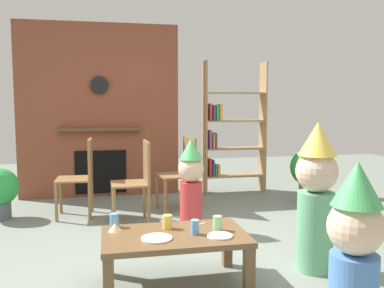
% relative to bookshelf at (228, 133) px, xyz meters
% --- Properties ---
extents(ground_plane, '(12.00, 12.00, 0.00)m').
position_rel_bookshelf_xyz_m(ground_plane, '(-1.10, -2.40, -0.88)').
color(ground_plane, gray).
extents(brick_fireplace_feature, '(2.20, 0.28, 2.40)m').
position_rel_bookshelf_xyz_m(brick_fireplace_feature, '(-1.82, 0.20, 0.31)').
color(brick_fireplace_feature, brown).
rests_on(brick_fireplace_feature, ground_plane).
extents(bookshelf, '(0.90, 0.28, 1.90)m').
position_rel_bookshelf_xyz_m(bookshelf, '(0.00, 0.00, 0.00)').
color(bookshelf, '#9E7A51').
rests_on(bookshelf, ground_plane).
extents(coffee_table, '(1.03, 0.61, 0.38)m').
position_rel_bookshelf_xyz_m(coffee_table, '(-1.26, -2.89, -0.56)').
color(coffee_table, brown).
rests_on(coffee_table, ground_plane).
extents(paper_cup_near_left, '(0.07, 0.07, 0.11)m').
position_rel_bookshelf_xyz_m(paper_cup_near_left, '(-0.94, -2.87, -0.44)').
color(paper_cup_near_left, '#8CD18C').
rests_on(paper_cup_near_left, coffee_table).
extents(paper_cup_near_right, '(0.07, 0.07, 0.10)m').
position_rel_bookshelf_xyz_m(paper_cup_near_right, '(-1.30, -2.76, -0.45)').
color(paper_cup_near_right, '#F2CC4C').
rests_on(paper_cup_near_right, coffee_table).
extents(paper_cup_center, '(0.07, 0.07, 0.10)m').
position_rel_bookshelf_xyz_m(paper_cup_center, '(-1.69, -2.64, -0.45)').
color(paper_cup_center, '#669EE0').
rests_on(paper_cup_center, coffee_table).
extents(paper_cup_far_left, '(0.06, 0.06, 0.11)m').
position_rel_bookshelf_xyz_m(paper_cup_far_left, '(-1.13, -2.93, -0.44)').
color(paper_cup_far_left, '#669EE0').
rests_on(paper_cup_far_left, coffee_table).
extents(paper_plate_front, '(0.22, 0.22, 0.01)m').
position_rel_bookshelf_xyz_m(paper_plate_front, '(-1.40, -2.98, -0.49)').
color(paper_plate_front, white).
rests_on(paper_plate_front, coffee_table).
extents(paper_plate_rear, '(0.18, 0.18, 0.01)m').
position_rel_bookshelf_xyz_m(paper_plate_rear, '(-0.97, -3.01, -0.49)').
color(paper_plate_rear, white).
rests_on(paper_plate_rear, coffee_table).
extents(birthday_cake_slice, '(0.10, 0.10, 0.06)m').
position_rel_bookshelf_xyz_m(birthday_cake_slice, '(-1.68, -2.74, -0.47)').
color(birthday_cake_slice, '#EAC68C').
rests_on(birthday_cake_slice, coffee_table).
extents(table_fork, '(0.14, 0.09, 0.01)m').
position_rel_bookshelf_xyz_m(table_fork, '(-1.05, -2.72, -0.49)').
color(table_fork, silver).
rests_on(table_fork, coffee_table).
extents(child_with_cone_hat, '(0.29, 0.29, 1.03)m').
position_rel_bookshelf_xyz_m(child_with_cone_hat, '(-0.51, -3.91, -0.33)').
color(child_with_cone_hat, '#4C7FC6').
rests_on(child_with_cone_hat, ground_plane).
extents(child_in_pink, '(0.32, 0.32, 1.17)m').
position_rel_bookshelf_xyz_m(child_in_pink, '(-0.15, -2.85, -0.26)').
color(child_in_pink, '#66B27F').
rests_on(child_in_pink, ground_plane).
extents(child_by_the_chairs, '(0.26, 0.26, 0.96)m').
position_rel_bookshelf_xyz_m(child_by_the_chairs, '(-0.90, -1.68, -0.37)').
color(child_by_the_chairs, '#D13838').
rests_on(child_by_the_chairs, ground_plane).
extents(dining_chair_left, '(0.41, 0.41, 0.90)m').
position_rel_bookshelf_xyz_m(dining_chair_left, '(-2.01, -0.88, -0.37)').
color(dining_chair_left, olive).
rests_on(dining_chair_left, ground_plane).
extents(dining_chair_middle, '(0.41, 0.41, 0.90)m').
position_rel_bookshelf_xyz_m(dining_chair_middle, '(-1.40, -1.28, -0.37)').
color(dining_chair_middle, olive).
rests_on(dining_chair_middle, ground_plane).
extents(dining_chair_right, '(0.46, 0.46, 0.90)m').
position_rel_bookshelf_xyz_m(dining_chair_right, '(-0.84, -0.86, -0.37)').
color(dining_chair_right, olive).
rests_on(dining_chair_right, ground_plane).
extents(potted_plant_tall, '(0.50, 0.50, 0.71)m').
position_rel_bookshelf_xyz_m(potted_plant_tall, '(0.89, -0.75, -0.46)').
color(potted_plant_tall, '#9E5B42').
rests_on(potted_plant_tall, ground_plane).
extents(potted_plant_short, '(0.42, 0.42, 0.58)m').
position_rel_bookshelf_xyz_m(potted_plant_short, '(-2.93, -0.82, -0.54)').
color(potted_plant_short, '#4C5660').
rests_on(potted_plant_short, ground_plane).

